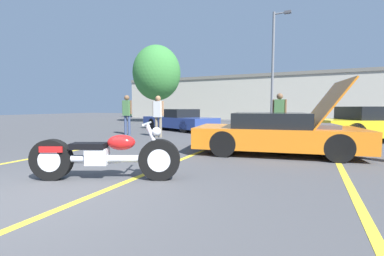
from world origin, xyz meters
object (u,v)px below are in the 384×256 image
spectator_by_show_car (158,113)px  spectator_midground (279,112)px  show_car_hood_open (276,133)px  tree_background (157,73)px  parked_car_left_row (178,120)px  motorcycle (105,156)px  parked_car_right_row (378,124)px  light_pole (274,64)px  spectator_near_motorcycle (127,111)px

spectator_by_show_car → spectator_midground: (4.60, 1.28, 0.04)m
show_car_hood_open → spectator_midground: 3.16m
tree_background → spectator_midground: (10.50, -7.90, -2.97)m
parked_car_left_row → spectator_by_show_car: size_ratio=2.86×
show_car_hood_open → motorcycle: bearing=-131.1°
spectator_by_show_car → parked_car_right_row: bearing=17.2°
motorcycle → spectator_by_show_car: spectator_by_show_car is taller
light_pole → parked_car_left_row: 8.73m
spectator_midground → show_car_hood_open: bearing=-85.1°
motorcycle → spectator_midground: size_ratio=1.34×
light_pole → parked_car_right_row: bearing=-58.3°
parked_car_right_row → spectator_by_show_car: bearing=172.8°
spectator_by_show_car → spectator_midground: 4.77m
parked_car_right_row → parked_car_left_row: bearing=149.8°
tree_background → spectator_near_motorcycle: 10.31m
parked_car_right_row → spectator_near_motorcycle: bearing=168.7°
parked_car_right_row → spectator_near_motorcycle: spectator_near_motorcycle is taller
tree_background → spectator_near_motorcycle: size_ratio=3.54×
motorcycle → parked_car_right_row: bearing=31.6°
parked_car_right_row → spectator_near_motorcycle: size_ratio=2.80×
parked_car_right_row → spectator_midground: (-3.35, -1.19, 0.45)m
light_pole → spectator_midground: size_ratio=4.45×
light_pole → tree_background: size_ratio=1.25×
show_car_hood_open → parked_car_right_row: size_ratio=0.90×
light_pole → spectator_by_show_car: size_ratio=4.60×
spectator_midground → parked_car_right_row: bearing=19.5°
motorcycle → show_car_hood_open: 4.52m
parked_car_left_row → spectator_near_motorcycle: (-0.91, -3.16, 0.52)m
light_pole → show_car_hood_open: (1.65, -11.95, -3.75)m
parked_car_left_row → parked_car_right_row: (8.80, -0.91, 0.07)m
light_pole → tree_background: (-9.12, -0.94, -0.28)m
parked_car_right_row → spectator_by_show_car: size_ratio=2.91×
motorcycle → spectator_by_show_car: (-2.53, 5.69, 0.60)m
parked_car_left_row → spectator_near_motorcycle: bearing=-82.0°
light_pole → parked_car_right_row: light_pole is taller
light_pole → motorcycle: (-0.69, -15.81, -3.89)m
parked_car_right_row → spectator_by_show_car: (-7.95, -2.46, 0.41)m
tree_background → spectator_by_show_car: (5.90, -9.17, -3.01)m
motorcycle → parked_car_left_row: 9.67m
tree_background → spectator_by_show_car: bearing=-57.3°
tree_background → spectator_near_motorcycle: bearing=-65.2°
light_pole → spectator_by_show_car: light_pole is taller
tree_background → parked_car_left_row: size_ratio=1.28×
show_car_hood_open → parked_car_right_row: bearing=44.3°
tree_background → spectator_midground: bearing=-37.0°
parked_car_left_row → spectator_near_motorcycle: size_ratio=2.76×
spectator_by_show_car → spectator_midground: spectator_midground is taller
show_car_hood_open → parked_car_left_row: 7.72m
spectator_midground → motorcycle: bearing=-106.5°
motorcycle → show_car_hood_open: show_car_hood_open is taller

